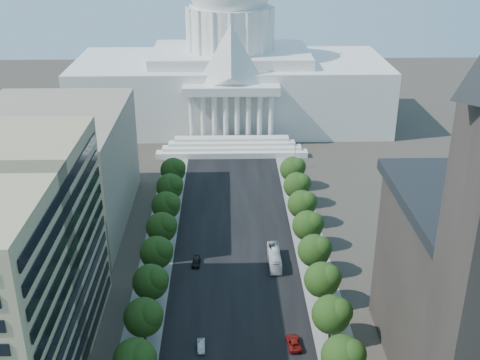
{
  "coord_description": "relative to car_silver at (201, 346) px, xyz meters",
  "views": [
    {
      "loc": [
        -1.8,
        -46.64,
        76.55
      ],
      "look_at": [
        1.37,
        86.26,
        17.68
      ],
      "focal_mm": 45.0,
      "sensor_mm": 36.0,
      "label": 1
    }
  ],
  "objects": [
    {
      "name": "sidewalk_right",
      "position": [
        26.07,
        43.96,
        -0.68
      ],
      "size": [
        8.0,
        260.0,
        0.02
      ],
      "primitive_type": "cube",
      "color": "gray",
      "rests_on": "ground"
    },
    {
      "name": "tree_r_f",
      "position": [
        25.41,
        25.77,
        5.78
      ],
      "size": [
        7.79,
        7.6,
        9.97
      ],
      "color": "#33261C",
      "rests_on": "ground"
    },
    {
      "name": "tree_r_g",
      "position": [
        25.41,
        37.77,
        5.78
      ],
      "size": [
        7.79,
        7.6,
        9.97
      ],
      "color": "#33261C",
      "rests_on": "ground"
    },
    {
      "name": "tree_r_i",
      "position": [
        25.41,
        61.77,
        5.78
      ],
      "size": [
        7.79,
        7.6,
        9.97
      ],
      "color": "#33261C",
      "rests_on": "ground"
    },
    {
      "name": "streetlight_d",
      "position": [
        26.97,
        38.96,
        5.14
      ],
      "size": [
        2.61,
        0.44,
        9.0
      ],
      "color": "gray",
      "rests_on": "ground"
    },
    {
      "name": "tree_r_h",
      "position": [
        25.41,
        49.77,
        5.78
      ],
      "size": [
        7.79,
        7.6,
        9.97
      ],
      "color": "#33261C",
      "rests_on": "ground"
    },
    {
      "name": "tree_l_i",
      "position": [
        -10.59,
        61.77,
        5.78
      ],
      "size": [
        7.79,
        7.6,
        9.97
      ],
      "color": "#33261C",
      "rests_on": "ground"
    },
    {
      "name": "tree_r_j",
      "position": [
        25.41,
        73.77,
        5.78
      ],
      "size": [
        7.79,
        7.6,
        9.97
      ],
      "color": "#33261C",
      "rests_on": "ground"
    },
    {
      "name": "tree_l_h",
      "position": [
        -10.59,
        49.77,
        5.78
      ],
      "size": [
        7.79,
        7.6,
        9.97
      ],
      "color": "#33261C",
      "rests_on": "ground"
    },
    {
      "name": "city_bus",
      "position": [
        16.39,
        30.49,
        0.95
      ],
      "size": [
        2.79,
        11.68,
        3.25
      ],
      "primitive_type": "imported",
      "rotation": [
        0.0,
        0.0,
        0.0
      ],
      "color": "white",
      "rests_on": "ground"
    },
    {
      "name": "car_dark_b",
      "position": [
        -2.26,
        30.49,
        -0.0
      ],
      "size": [
        2.14,
        4.74,
        1.35
      ],
      "primitive_type": "imported",
      "rotation": [
        0.0,
        0.0,
        -0.06
      ],
      "color": "black",
      "rests_on": "ground"
    },
    {
      "name": "tree_r_c",
      "position": [
        25.41,
        -10.23,
        5.78
      ],
      "size": [
        7.79,
        7.6,
        9.97
      ],
      "color": "#33261C",
      "rests_on": "ground"
    },
    {
      "name": "tree_l_d",
      "position": [
        -10.59,
        1.77,
        5.78
      ],
      "size": [
        7.79,
        7.6,
        9.97
      ],
      "color": "#33261C",
      "rests_on": "ground"
    },
    {
      "name": "tree_l_j",
      "position": [
        -10.59,
        73.77,
        5.78
      ],
      "size": [
        7.79,
        7.6,
        9.97
      ],
      "color": "#33261C",
      "rests_on": "ground"
    },
    {
      "name": "tree_l_f",
      "position": [
        -10.59,
        25.77,
        5.78
      ],
      "size": [
        7.79,
        7.6,
        9.97
      ],
      "color": "#33261C",
      "rests_on": "ground"
    },
    {
      "name": "car_silver",
      "position": [
        0.0,
        0.0,
        0.0
      ],
      "size": [
        1.66,
        4.18,
        1.35
      ],
      "primitive_type": "imported",
      "rotation": [
        0.0,
        0.0,
        0.06
      ],
      "color": "#A9AAB1",
      "rests_on": "ground"
    },
    {
      "name": "tree_r_d",
      "position": [
        25.41,
        1.77,
        5.78
      ],
      "size": [
        7.79,
        7.6,
        9.97
      ],
      "color": "#33261C",
      "rests_on": "ground"
    },
    {
      "name": "capitol",
      "position": [
        7.07,
        138.85,
        19.33
      ],
      "size": [
        120.0,
        56.0,
        73.0
      ],
      "color": "white",
      "rests_on": "ground"
    },
    {
      "name": "office_block_left_far",
      "position": [
        -40.93,
        53.96,
        14.32
      ],
      "size": [
        38.0,
        52.0,
        30.0
      ],
      "primitive_type": "cube",
      "color": "gray",
      "rests_on": "ground"
    },
    {
      "name": "streetlight_c",
      "position": [
        26.97,
        13.96,
        5.14
      ],
      "size": [
        2.61,
        0.44,
        9.0
      ],
      "color": "gray",
      "rests_on": "ground"
    },
    {
      "name": "streetlight_f",
      "position": [
        26.97,
        88.96,
        5.14
      ],
      "size": [
        2.61,
        0.44,
        9.0
      ],
      "color": "gray",
      "rests_on": "ground"
    },
    {
      "name": "car_red",
      "position": [
        17.9,
        0.42,
        0.09
      ],
      "size": [
        2.93,
        5.7,
        1.54
      ],
      "primitive_type": "imported",
      "rotation": [
        0.0,
        0.0,
        3.21
      ],
      "color": "maroon",
      "rests_on": "ground"
    },
    {
      "name": "tree_r_e",
      "position": [
        25.41,
        13.77,
        5.78
      ],
      "size": [
        7.79,
        7.6,
        9.97
      ],
      "color": "#33261C",
      "rests_on": "ground"
    },
    {
      "name": "tree_l_e",
      "position": [
        -10.59,
        13.77,
        5.78
      ],
      "size": [
        7.79,
        7.6,
        9.97
      ],
      "color": "#33261C",
      "rests_on": "ground"
    },
    {
      "name": "road_asphalt",
      "position": [
        7.07,
        43.96,
        -0.68
      ],
      "size": [
        30.0,
        260.0,
        0.01
      ],
      "primitive_type": "cube",
      "color": "black",
      "rests_on": "ground"
    },
    {
      "name": "streetlight_e",
      "position": [
        26.97,
        63.96,
        5.14
      ],
      "size": [
        2.61,
        0.44,
        9.0
      ],
      "color": "gray",
      "rests_on": "ground"
    },
    {
      "name": "sidewalk_left",
      "position": [
        -11.93,
        43.96,
        -0.68
      ],
      "size": [
        8.0,
        260.0,
        0.02
      ],
      "primitive_type": "cube",
      "color": "gray",
      "rests_on": "ground"
    },
    {
      "name": "tree_l_g",
      "position": [
        -10.59,
        37.77,
        5.78
      ],
      "size": [
        7.79,
        7.6,
        9.97
      ],
      "color": "#33261C",
      "rests_on": "ground"
    },
    {
      "name": "tree_l_c",
      "position": [
        -10.59,
        -10.23,
        5.78
      ],
      "size": [
        7.79,
        7.6,
        9.97
      ],
      "color": "#33261C",
      "rests_on": "ground"
    }
  ]
}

